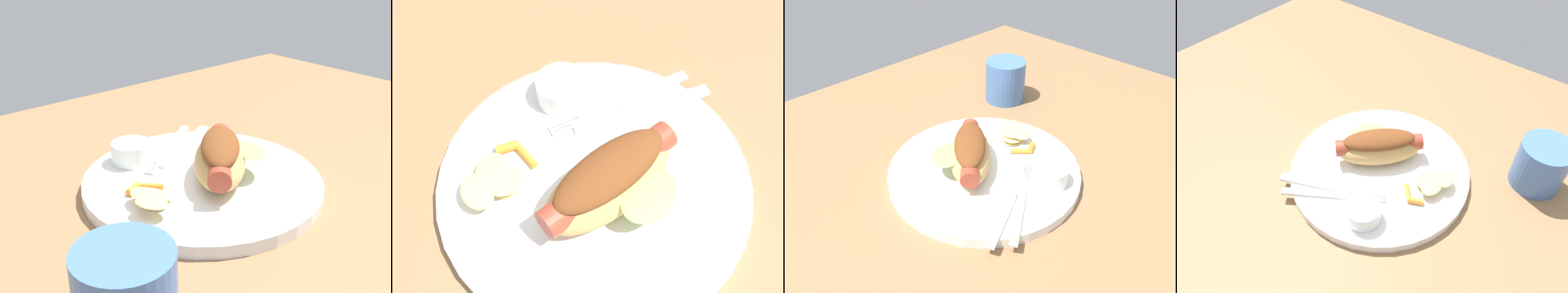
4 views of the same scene
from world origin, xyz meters
The scene contains 8 objects.
ground_plane centered at (0.00, 0.00, -0.90)cm, with size 120.00×90.00×1.80cm, color olive.
plate centered at (-3.40, 1.64, 0.80)cm, with size 30.28×30.28×1.60cm, color white.
hot_dog centered at (-1.87, 0.19, 4.49)cm, with size 14.50×14.66×5.56cm.
sauce_ramekin centered at (-7.69, 11.13, 3.01)cm, with size 5.38×5.38×2.82cm, color white.
fork centered at (-1.10, 11.20, 1.80)cm, with size 14.51×10.15×0.40cm.
knife centered at (0.94, 10.39, 1.78)cm, with size 15.45×1.40×0.36cm, color silver.
chips_pile centered at (-12.56, -0.10, 2.71)cm, with size 6.36×6.98×2.13cm.
carrot_garnish centered at (-11.36, 3.67, 2.03)cm, with size 4.60×3.00×0.95cm.
Camera 2 is at (-1.83, -21.58, 42.12)cm, focal length 44.40 mm.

